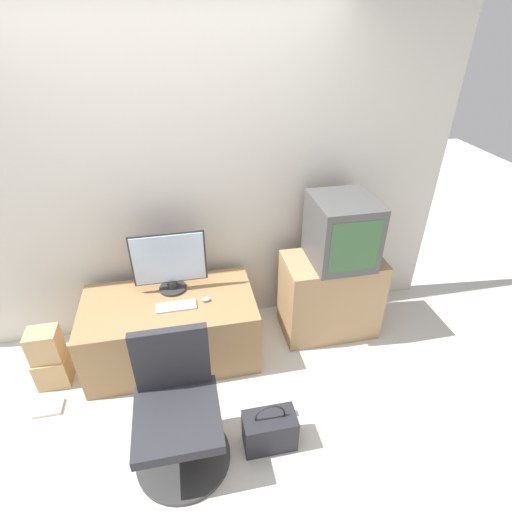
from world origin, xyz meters
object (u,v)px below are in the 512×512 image
Objects in this scene: crt_tv at (342,231)px; office_chair at (178,414)px; mouse at (206,299)px; main_monitor at (169,262)px; cardboard_box_lower at (54,369)px; book at (49,408)px; handbag at (270,430)px; keyboard at (176,306)px.

crt_tv is 0.59× the size of office_chair.
main_monitor is at bearing 139.31° from mouse.
cardboard_box_lower is (-1.16, -0.04, -0.44)m from mouse.
main_monitor is 1.10m from office_chair.
main_monitor is 1.17m from cardboard_box_lower.
office_chair is (-1.32, -0.90, -0.61)m from crt_tv.
cardboard_box_lower is 1.31× the size of book.
cardboard_box_lower is 1.67m from handbag.
handbag is (0.29, -0.87, -0.43)m from mouse.
crt_tv reaches higher than mouse.
main_monitor is 2.24× the size of cardboard_box_lower.
cardboard_box_lower is at bearing 139.94° from office_chair.
handbag is (0.51, -0.84, -0.42)m from keyboard.
crt_tv is at bearing 51.28° from handbag.
handbag is at bearing -128.72° from crt_tv.
cardboard_box_lower is 0.29m from book.
cardboard_box_lower is (-0.95, -0.01, -0.43)m from keyboard.
office_chair reaches higher than handbag.
cardboard_box_lower is (-0.93, -0.24, -0.67)m from main_monitor.
handbag is (0.53, -1.07, -0.66)m from main_monitor.
mouse is 0.08× the size of office_chair.
main_monitor reaches higher than keyboard.
main_monitor is at bearing 175.34° from crt_tv.
keyboard is 0.22m from mouse.
crt_tv is (1.28, 0.12, 0.42)m from keyboard.
main_monitor is 1.36m from handbag.
mouse reaches higher than keyboard.
keyboard is 0.80m from office_chair.
mouse is 1.15m from crt_tv.
mouse is at bearing -40.69° from main_monitor.
cardboard_box_lower is (-0.91, 0.76, -0.23)m from office_chair.
keyboard reaches higher than book.
office_chair is 3.56× the size of cardboard_box_lower.
handbag reaches higher than cardboard_box_lower.
book is at bearing -151.56° from main_monitor.
office_chair reaches higher than keyboard.
main_monitor reaches higher than mouse.
office_chair is at bearing -107.78° from mouse.
cardboard_box_lower is 0.66× the size of handbag.
book is (-2.24, -0.40, -0.96)m from crt_tv.
crt_tv reaches higher than office_chair.
main_monitor is at bearing 88.76° from office_chair.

